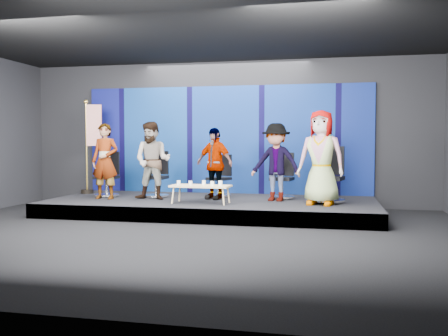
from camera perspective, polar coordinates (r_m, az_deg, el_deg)
The scene contains 21 objects.
ground at distance 8.48m, azimuth -5.39°, elevation -7.54°, with size 10.00×10.00×0.00m, color black.
room_walls at distance 8.38m, azimuth -5.47°, elevation 9.02°, with size 10.02×8.02×3.51m.
riser at distance 10.84m, azimuth -1.42°, elevation -4.41°, with size 7.00×3.00×0.30m, color black.
backdrop at distance 12.16m, azimuth 0.16°, elevation 3.24°, with size 7.00×0.08×2.60m, color #0B064D.
chair_a at distance 11.73m, azimuth -13.16°, elevation -1.54°, with size 0.59×0.59×1.02m.
panelist_a at distance 11.20m, azimuth -13.44°, elevation 0.77°, with size 0.60×0.40×1.66m, color black.
chair_b at distance 11.38m, azimuth -7.69°, elevation -1.59°, with size 0.59×0.59×1.04m.
panelist_b at distance 10.86m, azimuth -8.16°, elevation 0.83°, with size 0.82×0.64×1.68m, color black.
chair_c at distance 11.37m, azimuth -0.45°, elevation -1.70°, with size 0.71×0.71×0.96m.
panelist_c at distance 10.86m, azimuth -1.12°, elevation 0.52°, with size 0.91×0.38×1.56m, color black.
chair_d at distance 11.08m, azimuth 6.70°, elevation -1.76°, with size 0.67×0.67×1.01m.
panelist_d at distance 10.57m, azimuth 5.95°, elevation 0.66°, with size 1.06×0.61×1.64m, color black.
chair_e at distance 10.56m, azimuth 12.05°, elevation -1.78°, with size 0.79×0.79×1.16m.
panelist_e at distance 10.05m, azimuth 11.04°, elevation 1.18°, with size 0.92×0.60×1.88m, color black.
coffee_table at distance 10.14m, azimuth -2.68°, elevation -2.14°, with size 1.23×0.57×0.37m.
mug_a at distance 10.29m, azimuth -5.20°, elevation -1.66°, with size 0.07×0.07×0.09m, color silver.
mug_b at distance 10.09m, azimuth -3.85°, elevation -1.73°, with size 0.08×0.08×0.09m, color silver.
mug_c at distance 10.25m, azimuth -2.32°, elevation -1.66°, with size 0.07×0.07×0.09m, color silver.
mug_d at distance 9.97m, azimuth -1.36°, elevation -1.78°, with size 0.08×0.08×0.09m, color silver.
mug_e at distance 10.03m, azimuth -0.42°, elevation -1.74°, with size 0.08×0.08×0.10m, color silver.
flag_stand at distance 12.44m, azimuth -14.93°, elevation 2.67°, with size 0.52×0.30×2.26m.
Camera 1 is at (2.50, -7.95, 1.55)m, focal length 40.00 mm.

